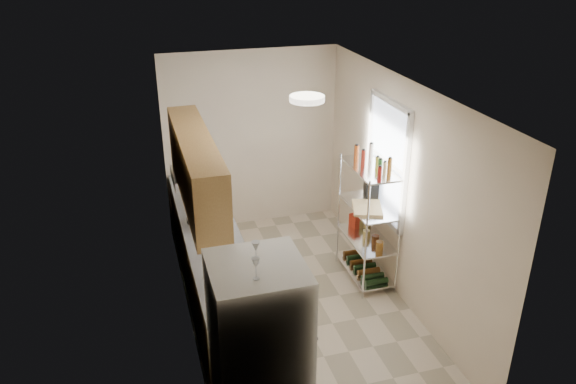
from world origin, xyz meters
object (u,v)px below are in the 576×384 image
at_px(rice_cooker, 207,216).
at_px(espresso_machine, 371,187).
at_px(refrigerator, 259,358).
at_px(cutting_board, 367,208).
at_px(frying_pan_large, 198,219).

distance_m(rice_cooker, espresso_machine, 2.05).
height_order(refrigerator, cutting_board, refrigerator).
bearing_deg(refrigerator, rice_cooker, 91.22).
bearing_deg(refrigerator, frying_pan_large, 93.18).
relative_size(refrigerator, espresso_machine, 6.27).
bearing_deg(cutting_board, espresso_machine, 59.44).
distance_m(refrigerator, cutting_board, 2.72).
distance_m(frying_pan_large, espresso_machine, 2.15).
distance_m(rice_cooker, frying_pan_large, 0.17).
xyz_separation_m(frying_pan_large, cutting_board, (1.96, -0.47, 0.10)).
height_order(cutting_board, espresso_machine, espresso_machine).
bearing_deg(espresso_machine, refrigerator, -114.62).
relative_size(rice_cooker, espresso_machine, 0.99).
bearing_deg(frying_pan_large, espresso_machine, -14.78).
relative_size(refrigerator, cutting_board, 4.01).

